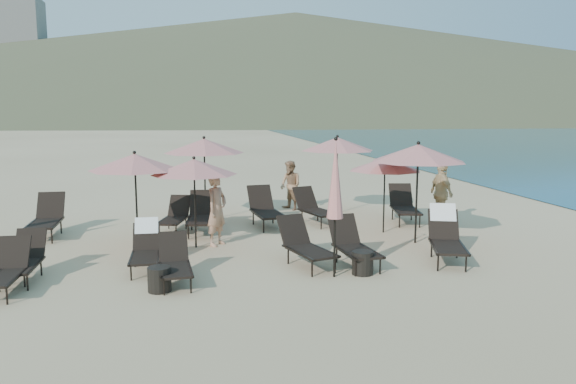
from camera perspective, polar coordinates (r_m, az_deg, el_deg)
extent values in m
plane|color=#D6BA8C|center=(11.57, 1.80, -7.98)|extent=(800.00, 800.00, 0.00)
cone|color=brown|center=(317.96, 0.80, 12.90)|extent=(690.00, 690.00, 55.00)
cone|color=brown|center=(391.59, 19.16, 9.93)|extent=(280.00, 280.00, 32.00)
cube|color=beige|center=(265.43, -25.91, 12.17)|extent=(22.00, 18.00, 48.00)
cube|color=beige|center=(324.03, -18.46, 10.88)|extent=(18.00, 16.00, 38.00)
cube|color=black|center=(11.17, -27.18, -7.82)|extent=(0.61, 1.14, 0.05)
cube|color=black|center=(11.79, -26.13, -5.54)|extent=(0.59, 0.44, 0.58)
cylinder|color=black|center=(10.71, -26.66, -9.38)|extent=(0.03, 0.03, 0.32)
cylinder|color=black|center=(11.59, -25.21, -7.97)|extent=(0.03, 0.03, 0.32)
cube|color=black|center=(11.12, -25.73, -7.73)|extent=(0.08, 1.26, 0.04)
cube|color=black|center=(11.67, -14.35, -6.50)|extent=(0.56, 1.08, 0.05)
cube|color=black|center=(12.31, -14.18, -4.43)|extent=(0.56, 0.41, 0.56)
cylinder|color=black|center=(11.30, -15.67, -7.90)|extent=(0.03, 0.03, 0.31)
cylinder|color=black|center=(12.19, -15.28, -6.68)|extent=(0.03, 0.03, 0.31)
cylinder|color=black|center=(11.26, -13.27, -7.86)|extent=(0.03, 0.03, 0.31)
cylinder|color=black|center=(12.16, -13.07, -6.64)|extent=(0.03, 0.03, 0.31)
cube|color=black|center=(11.73, -15.66, -6.42)|extent=(0.04, 1.22, 0.04)
cube|color=black|center=(11.69, -13.01, -6.37)|extent=(0.04, 1.22, 0.04)
cube|color=white|center=(12.39, -14.18, -3.34)|extent=(0.49, 0.25, 0.34)
cube|color=black|center=(10.69, -11.33, -7.78)|extent=(0.63, 1.12, 0.05)
cube|color=black|center=(11.32, -11.58, -5.47)|extent=(0.59, 0.45, 0.56)
cylinder|color=black|center=(10.29, -12.48, -9.40)|extent=(0.03, 0.03, 0.31)
cylinder|color=black|center=(11.18, -12.66, -7.96)|extent=(0.03, 0.03, 0.31)
cylinder|color=black|center=(10.32, -9.84, -9.28)|extent=(0.03, 0.03, 0.31)
cylinder|color=black|center=(11.20, -10.23, -7.85)|extent=(0.03, 0.03, 0.31)
cube|color=black|center=(10.72, -12.80, -7.73)|extent=(0.12, 1.22, 0.04)
cube|color=black|center=(10.74, -9.89, -7.60)|extent=(0.12, 1.22, 0.04)
cube|color=black|center=(11.62, 2.39, -6.10)|extent=(0.94, 1.34, 0.05)
cube|color=black|center=(12.25, 0.54, -3.88)|extent=(0.73, 0.62, 0.63)
cylinder|color=black|center=(11.11, 2.46, -7.76)|extent=(0.04, 0.04, 0.35)
cylinder|color=black|center=(12.00, 0.03, -6.51)|extent=(0.04, 0.04, 0.35)
cylinder|color=black|center=(11.37, 4.81, -7.40)|extent=(0.04, 0.04, 0.35)
cylinder|color=black|center=(12.24, 2.25, -6.22)|extent=(0.04, 0.04, 0.35)
cube|color=black|center=(11.52, 0.94, -6.17)|extent=(0.42, 1.33, 0.04)
cube|color=black|center=(11.80, 3.57, -5.82)|extent=(0.42, 1.33, 0.04)
cube|color=black|center=(11.71, 7.14, -6.04)|extent=(0.74, 1.27, 0.05)
cube|color=black|center=(12.38, 5.67, -3.80)|extent=(0.67, 0.52, 0.63)
cylinder|color=black|center=(11.21, 6.90, -7.67)|extent=(0.04, 0.04, 0.34)
cylinder|color=black|center=(12.14, 4.97, -6.37)|extent=(0.04, 0.04, 0.34)
cylinder|color=black|center=(11.42, 9.35, -7.42)|extent=(0.04, 0.04, 0.34)
cylinder|color=black|center=(12.34, 7.27, -6.17)|extent=(0.04, 0.04, 0.34)
cube|color=black|center=(11.64, 5.66, -6.05)|extent=(0.17, 1.37, 0.04)
cube|color=black|center=(11.87, 8.40, -5.81)|extent=(0.17, 1.37, 0.04)
cube|color=black|center=(12.38, 15.99, -5.43)|extent=(1.02, 1.41, 0.05)
cube|color=black|center=(13.14, 15.51, -3.21)|extent=(0.77, 0.66, 0.66)
cylinder|color=black|center=(11.88, 15.00, -6.93)|extent=(0.04, 0.04, 0.36)
cylinder|color=black|center=(12.93, 14.38, -5.65)|extent=(0.04, 0.04, 0.36)
cylinder|color=black|center=(11.97, 17.64, -6.93)|extent=(0.04, 0.04, 0.36)
cylinder|color=black|center=(13.01, 16.80, -5.66)|extent=(0.04, 0.04, 0.36)
cube|color=black|center=(12.39, 14.49, -5.32)|extent=(0.48, 1.37, 0.04)
cube|color=black|center=(12.48, 17.41, -5.33)|extent=(0.48, 1.37, 0.04)
cube|color=white|center=(13.24, 15.46, -2.02)|extent=(0.64, 0.46, 0.40)
cube|color=black|center=(15.47, -23.55, -3.00)|extent=(0.70, 1.33, 0.06)
cube|color=black|center=(16.26, -22.96, -1.26)|extent=(0.69, 0.51, 0.68)
cylinder|color=black|center=(15.04, -25.02, -4.17)|extent=(0.04, 0.04, 0.38)
cylinder|color=black|center=(16.13, -24.07, -3.30)|extent=(0.04, 0.04, 0.38)
cylinder|color=black|center=(14.92, -22.88, -4.15)|extent=(0.04, 0.04, 0.38)
cylinder|color=black|center=(16.01, -22.06, -3.27)|extent=(0.04, 0.04, 0.38)
cube|color=black|center=(15.59, -24.70, -2.94)|extent=(0.06, 1.49, 0.04)
cube|color=black|center=(15.45, -22.31, -2.90)|extent=(0.06, 1.49, 0.04)
cube|color=black|center=(15.20, -11.71, -2.89)|extent=(0.85, 1.23, 0.05)
cube|color=black|center=(15.86, -10.97, -1.39)|extent=(0.67, 0.56, 0.57)
cylinder|color=black|center=(14.87, -13.09, -3.84)|extent=(0.03, 0.03, 0.32)
cylinder|color=black|center=(15.76, -12.03, -3.11)|extent=(0.03, 0.03, 0.32)
cylinder|color=black|center=(14.73, -11.30, -3.90)|extent=(0.03, 0.03, 0.32)
cylinder|color=black|center=(15.63, -10.33, -3.16)|extent=(0.03, 0.03, 0.32)
cube|color=black|center=(15.32, -12.66, -2.79)|extent=(0.37, 1.22, 0.04)
cube|color=black|center=(15.16, -10.65, -2.85)|extent=(0.37, 1.22, 0.04)
cube|color=black|center=(14.87, -8.86, -2.86)|extent=(0.78, 1.35, 0.05)
cube|color=black|center=(15.67, -8.71, -1.08)|extent=(0.71, 0.55, 0.67)
cylinder|color=black|center=(14.40, -10.09, -4.05)|extent=(0.04, 0.04, 0.37)
cylinder|color=black|center=(15.49, -9.76, -3.16)|extent=(0.04, 0.04, 0.37)
cylinder|color=black|center=(14.36, -7.84, -4.03)|extent=(0.04, 0.04, 0.37)
cylinder|color=black|center=(15.45, -7.68, -3.13)|extent=(0.04, 0.04, 0.37)
cube|color=black|center=(14.94, -10.09, -2.79)|extent=(0.17, 1.46, 0.04)
cube|color=black|center=(14.90, -7.60, -2.76)|extent=(0.17, 1.46, 0.04)
cube|color=black|center=(15.48, -1.99, -2.27)|extent=(0.84, 1.41, 0.06)
cube|color=black|center=(16.27, -2.84, -0.56)|extent=(0.75, 0.58, 0.69)
cylinder|color=black|center=(14.91, -2.50, -3.47)|extent=(0.04, 0.04, 0.38)
cylinder|color=black|center=(16.00, -3.55, -2.65)|extent=(0.04, 0.04, 0.38)
cylinder|color=black|center=(15.07, -0.36, -3.33)|extent=(0.04, 0.04, 0.38)
cylinder|color=black|center=(16.15, -1.55, -2.53)|extent=(0.04, 0.04, 0.38)
cube|color=black|center=(15.44, -3.24, -2.26)|extent=(0.22, 1.50, 0.04)
cube|color=black|center=(15.62, -0.86, -2.12)|extent=(0.22, 1.50, 0.04)
cube|color=black|center=(15.90, 3.25, -2.09)|extent=(0.98, 1.37, 0.05)
cube|color=black|center=(16.55, 1.76, -0.60)|extent=(0.75, 0.64, 0.64)
cylinder|color=black|center=(15.37, 3.39, -3.17)|extent=(0.04, 0.04, 0.35)
cylinder|color=black|center=(16.26, 1.43, -2.51)|extent=(0.04, 0.04, 0.35)
cylinder|color=black|center=(15.65, 5.06, -2.98)|extent=(0.04, 0.04, 0.35)
cylinder|color=black|center=(16.53, 3.05, -2.34)|extent=(0.04, 0.04, 0.35)
cube|color=black|center=(15.78, 2.19, -2.13)|extent=(0.46, 1.34, 0.04)
cube|color=black|center=(16.10, 4.09, -1.93)|extent=(0.46, 1.34, 0.04)
cube|color=black|center=(16.41, 11.90, -1.87)|extent=(0.91, 1.40, 0.05)
cube|color=black|center=(17.20, 11.37, -0.31)|extent=(0.75, 0.61, 0.67)
cylinder|color=black|center=(15.87, 11.26, -2.91)|extent=(0.04, 0.04, 0.37)
cylinder|color=black|center=(16.95, 10.57, -2.17)|extent=(0.04, 0.04, 0.37)
cylinder|color=black|center=(15.99, 13.23, -2.90)|extent=(0.04, 0.04, 0.37)
cylinder|color=black|center=(17.05, 12.43, -2.16)|extent=(0.04, 0.04, 0.37)
cube|color=black|center=(16.40, 10.75, -1.80)|extent=(0.32, 1.44, 0.04)
cube|color=black|center=(16.53, 12.96, -1.79)|extent=(0.32, 1.44, 0.04)
cube|color=black|center=(11.78, -25.56, -6.89)|extent=(0.59, 1.12, 0.05)
cube|color=black|center=(12.42, -24.70, -4.78)|extent=(0.58, 0.43, 0.57)
cylinder|color=black|center=(12.35, -25.97, -7.04)|extent=(0.03, 0.03, 0.31)
cylinder|color=black|center=(11.33, -24.96, -8.32)|extent=(0.03, 0.03, 0.31)
cylinder|color=black|center=(12.22, -23.79, -7.06)|extent=(0.03, 0.03, 0.31)
cube|color=black|center=(11.90, -26.79, -6.78)|extent=(0.06, 1.25, 0.04)
cube|color=black|center=(11.75, -24.19, -6.80)|extent=(0.06, 1.25, 0.04)
cylinder|color=black|center=(13.76, -15.15, -1.05)|extent=(0.04, 0.04, 2.14)
cone|color=#CF7875|center=(13.63, -15.30, 2.96)|extent=(2.14, 2.14, 0.39)
sphere|color=black|center=(13.61, -15.34, 3.90)|extent=(0.08, 0.08, 0.08)
cylinder|color=black|center=(13.40, -9.43, -1.36)|extent=(0.04, 0.04, 2.02)
cone|color=#CF7875|center=(13.28, -9.52, 2.53)|extent=(2.02, 2.02, 0.37)
sphere|color=black|center=(13.26, -9.54, 3.45)|extent=(0.08, 0.08, 0.08)
cylinder|color=black|center=(13.99, 12.94, -0.42)|extent=(0.05, 0.05, 2.33)
cone|color=#CF7875|center=(13.87, 13.08, 3.87)|extent=(2.33, 2.33, 0.42)
sphere|color=black|center=(13.85, 13.12, 4.88)|extent=(0.09, 0.09, 0.09)
cylinder|color=black|center=(16.53, -8.44, 1.03)|extent=(0.05, 0.05, 2.31)
cone|color=#CF7875|center=(16.43, -8.52, 4.66)|extent=(2.31, 2.31, 0.42)
sphere|color=black|center=(16.42, -8.54, 5.50)|extent=(0.09, 0.09, 0.09)
cylinder|color=black|center=(17.58, 4.99, 1.50)|extent=(0.05, 0.05, 2.29)
cone|color=#CF7875|center=(17.48, 5.03, 4.88)|extent=(2.29, 2.29, 0.42)
sphere|color=black|center=(17.47, 5.04, 5.67)|extent=(0.09, 0.09, 0.09)
cylinder|color=black|center=(15.05, 9.74, -0.49)|extent=(0.04, 0.04, 1.92)
cone|color=#CF7875|center=(14.94, 9.82, 2.81)|extent=(1.92, 1.92, 0.35)
sphere|color=black|center=(14.93, 9.84, 3.58)|extent=(0.07, 0.07, 0.07)
cylinder|color=black|center=(11.03, 4.75, -5.66)|extent=(0.04, 0.04, 1.18)
cone|color=#CF7875|center=(10.78, 4.83, 1.25)|extent=(0.32, 0.32, 1.50)
sphere|color=black|center=(10.71, 4.89, 5.40)|extent=(0.07, 0.07, 0.07)
cylinder|color=black|center=(10.51, -12.93, -8.63)|extent=(0.42, 0.42, 0.45)
cylinder|color=black|center=(11.35, 7.59, -7.15)|extent=(0.43, 0.43, 0.47)
imported|color=tan|center=(13.58, -7.25, -1.77)|extent=(0.72, 0.76, 1.75)
imported|color=#9D7351|center=(18.19, 0.25, 0.67)|extent=(0.89, 0.97, 1.60)
imported|color=tan|center=(16.48, 15.34, -0.12)|extent=(0.53, 1.08, 1.79)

